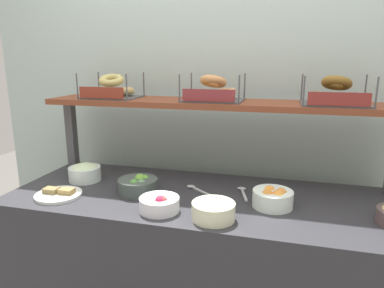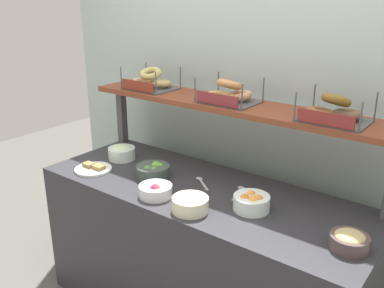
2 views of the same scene
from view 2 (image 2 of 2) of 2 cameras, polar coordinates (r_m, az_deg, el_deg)
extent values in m
cube|color=#ABC0BA|center=(2.64, 8.44, 5.04)|extent=(3.09, 0.06, 2.40)
cube|color=#2D2D33|center=(2.53, 1.23, -14.78)|extent=(1.89, 0.70, 0.85)
cube|color=#4C4C51|center=(2.99, -9.40, 3.73)|extent=(0.05, 0.05, 0.40)
cube|color=brown|center=(2.39, 5.21, 5.25)|extent=(1.85, 0.32, 0.03)
cylinder|color=white|center=(2.23, -4.92, -6.28)|extent=(0.18, 0.18, 0.06)
sphere|color=#A31D3B|center=(2.20, -5.14, -6.08)|extent=(0.04, 0.04, 0.04)
sphere|color=#9B2F4A|center=(2.21, -4.95, -5.98)|extent=(0.05, 0.05, 0.05)
sphere|color=#A6403A|center=(2.20, -4.79, -6.06)|extent=(0.04, 0.04, 0.04)
cylinder|color=brown|center=(1.92, 20.37, -12.26)|extent=(0.16, 0.16, 0.06)
ellipsoid|color=tan|center=(1.90, 20.46, -11.60)|extent=(0.13, 0.13, 0.04)
cylinder|color=white|center=(2.11, 8.00, -7.84)|extent=(0.18, 0.18, 0.08)
sphere|color=orange|center=(2.08, 8.88, -7.43)|extent=(0.05, 0.05, 0.05)
sphere|color=orange|center=(2.08, 7.09, -7.33)|extent=(0.05, 0.05, 0.05)
sphere|color=#F5A241|center=(2.06, 8.18, -7.66)|extent=(0.05, 0.05, 0.05)
sphere|color=#F7953B|center=(2.12, 7.95, -6.86)|extent=(0.05, 0.05, 0.05)
sphere|color=orange|center=(2.07, 8.10, -7.61)|extent=(0.05, 0.05, 0.05)
cylinder|color=#414D47|center=(2.46, -5.29, -3.69)|extent=(0.19, 0.19, 0.07)
sphere|color=#559540|center=(2.42, -5.97, -3.41)|extent=(0.04, 0.04, 0.04)
sphere|color=#6CAC3A|center=(2.46, -4.87, -2.99)|extent=(0.06, 0.06, 0.06)
sphere|color=#61935C|center=(2.41, -5.15, -3.50)|extent=(0.04, 0.04, 0.04)
sphere|color=#60AB38|center=(2.46, -4.34, -3.03)|extent=(0.04, 0.04, 0.04)
cylinder|color=#E7EAC2|center=(2.08, -0.23, -8.12)|extent=(0.18, 0.18, 0.07)
ellipsoid|color=beige|center=(2.06, -0.23, -7.38)|extent=(0.14, 0.14, 0.05)
cylinder|color=white|center=(2.75, -9.43, -1.25)|extent=(0.17, 0.17, 0.08)
ellipsoid|color=#D3EFBA|center=(2.74, -9.47, -0.62)|extent=(0.13, 0.13, 0.05)
cylinder|color=white|center=(2.61, -13.13, -3.33)|extent=(0.22, 0.22, 0.01)
cube|color=olive|center=(2.63, -13.70, -2.74)|extent=(0.07, 0.05, 0.02)
cube|color=olive|center=(2.58, -12.44, -3.08)|extent=(0.07, 0.05, 0.02)
cube|color=#B7B7BC|center=(2.34, 1.60, -5.57)|extent=(0.12, 0.09, 0.01)
ellipsoid|color=#B7B7BC|center=(2.42, 0.98, -4.66)|extent=(0.04, 0.03, 0.01)
cube|color=#B7B7BC|center=(2.25, 6.02, -6.84)|extent=(0.05, 0.14, 0.01)
ellipsoid|color=#B7B7BC|center=(2.33, 6.66, -5.87)|extent=(0.04, 0.03, 0.01)
cube|color=#4C4C51|center=(2.73, -5.52, 7.46)|extent=(0.30, 0.24, 0.01)
cylinder|color=#4C4C51|center=(2.74, -9.51, 8.73)|extent=(0.01, 0.01, 0.14)
cylinder|color=#4C4C51|center=(2.53, -4.87, 8.07)|extent=(0.01, 0.01, 0.14)
cylinder|color=#4C4C51|center=(2.90, -6.18, 9.47)|extent=(0.01, 0.01, 0.14)
cylinder|color=#4C4C51|center=(2.71, -1.58, 8.87)|extent=(0.01, 0.01, 0.14)
cube|color=maroon|center=(2.64, -7.32, 7.76)|extent=(0.26, 0.01, 0.06)
torus|color=tan|center=(2.74, -6.80, 8.13)|extent=(0.17, 0.17, 0.06)
torus|color=tan|center=(2.72, -4.31, 8.14)|extent=(0.19, 0.19, 0.06)
torus|color=tan|center=(2.71, -5.59, 9.43)|extent=(0.17, 0.17, 0.08)
cube|color=#4C4C51|center=(2.38, 4.98, 5.69)|extent=(0.31, 0.24, 0.01)
cylinder|color=#4C4C51|center=(2.36, 0.41, 7.26)|extent=(0.01, 0.01, 0.14)
cylinder|color=#4C4C51|center=(2.19, 6.72, 6.21)|extent=(0.01, 0.01, 0.14)
cylinder|color=#4C4C51|center=(2.54, 3.56, 8.13)|extent=(0.01, 0.01, 0.14)
cylinder|color=#4C4C51|center=(2.39, 9.57, 7.17)|extent=(0.01, 0.01, 0.14)
cube|color=maroon|center=(2.27, 3.37, 6.01)|extent=(0.26, 0.01, 0.06)
torus|color=tan|center=(2.38, 3.50, 6.40)|extent=(0.17, 0.17, 0.05)
torus|color=tan|center=(2.38, 6.42, 6.49)|extent=(0.19, 0.18, 0.06)
torus|color=tan|center=(2.36, 5.05, 7.98)|extent=(0.17, 0.17, 0.08)
cube|color=#4C4C51|center=(2.12, 18.53, 3.02)|extent=(0.31, 0.24, 0.01)
cylinder|color=#4C4C51|center=(2.05, 13.68, 4.86)|extent=(0.01, 0.01, 0.14)
cylinder|color=#4C4C51|center=(1.96, 21.76, 3.30)|extent=(0.01, 0.01, 0.14)
cylinder|color=#4C4C51|center=(2.26, 16.09, 5.97)|extent=(0.01, 0.01, 0.14)
cylinder|color=#4C4C51|center=(2.17, 23.48, 4.59)|extent=(0.01, 0.01, 0.14)
cube|color=maroon|center=(2.00, 17.49, 3.25)|extent=(0.27, 0.01, 0.06)
torus|color=brown|center=(2.10, 16.96, 4.04)|extent=(0.20, 0.20, 0.06)
torus|color=brown|center=(2.13, 20.13, 3.82)|extent=(0.19, 0.20, 0.06)
torus|color=brown|center=(2.10, 18.82, 5.61)|extent=(0.18, 0.18, 0.09)
camera|label=1|loc=(0.95, -38.62, -7.38)|focal=32.43mm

